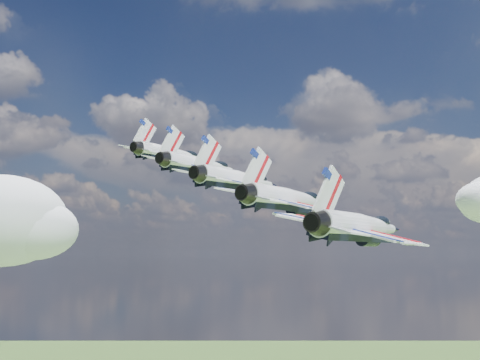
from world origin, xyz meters
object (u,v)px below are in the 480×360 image
at_px(jet_0, 174,155).
at_px(jet_2, 240,180).
at_px(jet_1, 203,166).
at_px(jet_3, 290,199).
at_px(jet_4, 362,227).

distance_m(jet_0, jet_2, 23.73).
height_order(jet_1, jet_3, jet_1).
xyz_separation_m(jet_0, jet_1, (8.57, -7.54, -3.24)).
xyz_separation_m(jet_3, jet_4, (8.57, -7.54, -3.24)).
relative_size(jet_2, jet_4, 1.00).
height_order(jet_2, jet_3, jet_2).
bearing_deg(jet_0, jet_2, -26.69).
bearing_deg(jet_2, jet_4, -26.69).
distance_m(jet_2, jet_3, 11.87).
xyz_separation_m(jet_1, jet_4, (25.72, -22.62, -9.71)).
bearing_deg(jet_1, jet_3, -26.69).
relative_size(jet_2, jet_3, 1.00).
relative_size(jet_0, jet_3, 1.00).
bearing_deg(jet_1, jet_2, -26.69).
height_order(jet_0, jet_3, jet_0).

